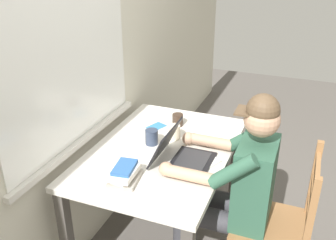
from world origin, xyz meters
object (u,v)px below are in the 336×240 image
at_px(computer_mouse, 208,142).
at_px(coffee_mug_white, 174,132).
at_px(laptop, 181,155).
at_px(book_stack_main, 124,174).
at_px(seated_person, 236,182).
at_px(landscape_photo_print, 156,127).
at_px(desk, 162,162).
at_px(coffee_mug_spare, 152,137).
at_px(coffee_mug_dark, 178,120).
at_px(wooden_chair, 281,225).

height_order(computer_mouse, coffee_mug_white, coffee_mug_white).
relative_size(laptop, book_stack_main, 1.51).
bearing_deg(book_stack_main, laptop, -37.36).
relative_size(seated_person, landscape_photo_print, 9.50).
bearing_deg(coffee_mug_white, desk, 172.30).
distance_m(coffee_mug_spare, landscape_photo_print, 0.25).
bearing_deg(coffee_mug_spare, computer_mouse, -70.90).
height_order(computer_mouse, coffee_mug_dark, coffee_mug_dark).
xyz_separation_m(laptop, computer_mouse, (0.26, -0.09, -0.03)).
bearing_deg(coffee_mug_dark, coffee_mug_white, -166.36).
relative_size(wooden_chair, coffee_mug_spare, 7.78).
relative_size(book_stack_main, landscape_photo_print, 1.68).
xyz_separation_m(seated_person, computer_mouse, (0.24, 0.24, 0.09)).
xyz_separation_m(wooden_chair, coffee_mug_spare, (0.12, 0.86, 0.34)).
bearing_deg(coffee_mug_dark, laptop, -157.88).
relative_size(coffee_mug_white, landscape_photo_print, 0.88).
bearing_deg(coffee_mug_dark, book_stack_main, 177.45).
bearing_deg(coffee_mug_spare, wooden_chair, -98.27).
bearing_deg(computer_mouse, seated_person, -135.16).
height_order(wooden_chair, landscape_photo_print, wooden_chair).
bearing_deg(wooden_chair, laptop, 92.11).
relative_size(coffee_mug_white, coffee_mug_spare, 0.96).
xyz_separation_m(computer_mouse, coffee_mug_white, (0.01, 0.23, 0.03)).
distance_m(desk, coffee_mug_spare, 0.18).
distance_m(computer_mouse, book_stack_main, 0.64).
height_order(wooden_chair, coffee_mug_dark, wooden_chair).
height_order(wooden_chair, coffee_mug_spare, wooden_chair).
xyz_separation_m(wooden_chair, coffee_mug_dark, (0.44, 0.80, 0.34)).
xyz_separation_m(seated_person, coffee_mug_spare, (0.12, 0.58, 0.12)).
height_order(desk, seated_person, seated_person).
xyz_separation_m(seated_person, landscape_photo_print, (0.36, 0.65, 0.07)).
relative_size(laptop, coffee_mug_dark, 2.91).
bearing_deg(wooden_chair, computer_mouse, 65.07).
distance_m(desk, coffee_mug_dark, 0.38).
bearing_deg(coffee_mug_white, coffee_mug_spare, 139.40).
relative_size(laptop, landscape_photo_print, 2.54).
xyz_separation_m(wooden_chair, coffee_mug_white, (0.25, 0.75, 0.34)).
height_order(seated_person, coffee_mug_spare, seated_person).
relative_size(wooden_chair, book_stack_main, 4.27).
height_order(laptop, book_stack_main, laptop).
height_order(coffee_mug_dark, book_stack_main, book_stack_main).
bearing_deg(book_stack_main, coffee_mug_dark, -2.55).
relative_size(laptop, coffee_mug_spare, 2.76).
xyz_separation_m(desk, coffee_mug_spare, (0.03, 0.09, 0.15)).
bearing_deg(coffee_mug_spare, landscape_photo_print, 16.57).
xyz_separation_m(coffee_mug_white, coffee_mug_spare, (-0.13, 0.11, 0.00)).
bearing_deg(coffee_mug_spare, desk, -112.09).
xyz_separation_m(laptop, coffee_mug_dark, (0.46, 0.19, -0.01)).
distance_m(coffee_mug_dark, coffee_mug_spare, 0.32).
bearing_deg(coffee_mug_white, coffee_mug_dark, 13.64).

